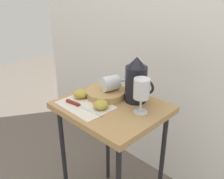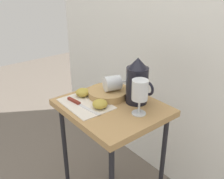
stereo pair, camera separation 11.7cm
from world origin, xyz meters
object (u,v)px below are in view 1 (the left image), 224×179
basket_tray (106,93)px  apple_half_right (101,105)px  pitcher (136,84)px  knife (78,105)px  table (112,120)px  apple_half_left (81,94)px  wine_glass_tipped_near (111,83)px  wine_glass_upright (141,91)px

basket_tray → apple_half_right: size_ratio=2.78×
pitcher → knife: (-0.15, -0.23, -0.08)m
table → apple_half_left: bearing=-159.8°
wine_glass_tipped_near → apple_half_right: 0.15m
basket_tray → apple_half_left: apple_half_left is taller
apple_half_left → knife: 0.09m
wine_glass_tipped_near → pitcher: bearing=22.1°
basket_tray → wine_glass_upright: 0.24m
basket_tray → apple_half_left: size_ratio=2.78×
table → pitcher: (0.05, 0.11, 0.18)m
apple_half_right → wine_glass_tipped_near: bearing=115.2°
wine_glass_upright → knife: wine_glass_upright is taller
apple_half_left → knife: bearing=-45.9°
knife → wine_glass_upright: bearing=34.6°
wine_glass_upright → apple_half_left: bearing=-161.9°
apple_half_right → knife: 0.11m
apple_half_left → table: bearing=20.2°
table → pitcher: size_ratio=3.13×
table → basket_tray: size_ratio=3.53×
apple_half_left → knife: (0.06, -0.07, -0.02)m
wine_glass_tipped_near → knife: wine_glass_tipped_near is taller
knife → wine_glass_tipped_near: bearing=80.6°
basket_tray → wine_glass_upright: wine_glass_upright is taller
basket_tray → pitcher: bearing=26.8°
knife → table: bearing=51.8°
apple_half_left → knife: apple_half_left is taller
wine_glass_upright → wine_glass_tipped_near: (-0.21, 0.02, -0.03)m
basket_tray → knife: 0.17m
table → apple_half_right: (-0.01, -0.07, 0.11)m
apple_half_right → knife: (-0.09, -0.06, -0.02)m
knife → pitcher: bearing=57.4°
table → wine_glass_tipped_near: 0.18m
table → apple_half_right: 0.13m
wine_glass_tipped_near → apple_half_left: bearing=-127.9°
table → wine_glass_tipped_near: size_ratio=4.46×
pitcher → apple_half_right: (-0.06, -0.18, -0.07)m
wine_glass_upright → apple_half_right: size_ratio=2.27×
wine_glass_upright → apple_half_right: bearing=-144.5°
wine_glass_tipped_near → apple_half_right: size_ratio=2.20×
table → apple_half_right: size_ratio=9.83×
pitcher → wine_glass_tipped_near: pitcher is taller
wine_glass_upright → apple_half_left: wine_glass_upright is taller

